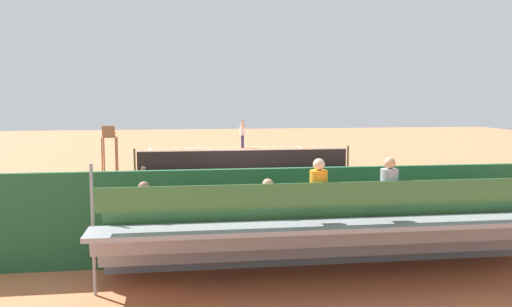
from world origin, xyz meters
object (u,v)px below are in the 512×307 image
at_px(tennis_net, 244,159).
at_px(courtside_bench, 408,222).
at_px(umpire_chair, 109,144).
at_px(bleacher_stand, 334,232).
at_px(equipment_bag, 343,242).
at_px(tennis_player, 242,133).
at_px(tennis_racket, 234,148).
at_px(line_judge, 141,208).
at_px(tennis_ball_near, 288,153).

xyz_separation_m(tennis_net, courtside_bench, (-2.30, 13.27, 0.06)).
bearing_deg(umpire_chair, bleacher_stand, 111.67).
bearing_deg(equipment_bag, tennis_player, -91.03).
height_order(courtside_bench, tennis_player, tennis_player).
distance_m(equipment_bag, tennis_racket, 23.80).
relative_size(bleacher_stand, line_judge, 4.70).
height_order(bleacher_stand, line_judge, bleacher_stand).
bearing_deg(tennis_ball_near, tennis_player, -58.76).
bearing_deg(courtside_bench, equipment_bag, 4.54).
xyz_separation_m(bleacher_stand, courtside_bench, (-2.42, -2.10, -0.39)).
xyz_separation_m(tennis_net, tennis_player, (-1.11, -10.30, 0.51)).
distance_m(tennis_player, line_judge, 23.82).
distance_m(bleacher_stand, tennis_ball_near, 22.13).
distance_m(courtside_bench, tennis_racket, 23.75).
bearing_deg(courtside_bench, umpire_chair, -57.21).
bearing_deg(tennis_net, equipment_bag, 92.90).
bearing_deg(equipment_bag, line_judge, -5.07).
bearing_deg(bleacher_stand, tennis_racket, -91.44).
bearing_deg(courtside_bench, tennis_racket, -85.72).
xyz_separation_m(umpire_chair, tennis_ball_near, (-9.64, -6.54, -1.28)).
bearing_deg(tennis_ball_near, tennis_racket, -53.60).
height_order(tennis_net, umpire_chair, umpire_chair).
distance_m(tennis_net, umpire_chair, 6.25).
bearing_deg(tennis_player, tennis_ball_near, 121.24).
height_order(umpire_chair, line_judge, umpire_chair).
distance_m(courtside_bench, tennis_ball_near, 19.77).
relative_size(umpire_chair, line_judge, 1.11).
distance_m(bleacher_stand, equipment_bag, 2.26).
relative_size(tennis_racket, tennis_ball_near, 8.86).
bearing_deg(tennis_player, equipment_bag, 88.97).
bearing_deg(umpire_chair, equipment_bag, 117.32).
xyz_separation_m(tennis_player, tennis_ball_near, (-2.33, 3.84, -0.98)).
relative_size(equipment_bag, tennis_ball_near, 13.64).
relative_size(equipment_bag, line_judge, 0.47).
xyz_separation_m(umpire_chair, tennis_racket, (-6.73, -10.49, -1.30)).
bearing_deg(umpire_chair, line_judge, 100.26).
bearing_deg(tennis_net, line_judge, 73.45).
height_order(courtside_bench, line_judge, line_judge).
bearing_deg(line_judge, bleacher_stand, 147.56).
relative_size(tennis_net, umpire_chair, 4.81).
xyz_separation_m(bleacher_stand, tennis_racket, (-0.65, -25.78, -0.94)).
bearing_deg(tennis_racket, tennis_net, 87.11).
distance_m(bleacher_stand, courtside_bench, 3.23).
bearing_deg(tennis_player, umpire_chair, 54.86).
xyz_separation_m(courtside_bench, line_judge, (6.16, -0.27, 0.46)).
xyz_separation_m(courtside_bench, tennis_player, (1.19, -23.57, 0.46)).
bearing_deg(tennis_ball_near, line_judge, 69.43).
xyz_separation_m(equipment_bag, tennis_racket, (0.15, -23.80, -0.16)).
xyz_separation_m(bleacher_stand, line_judge, (3.74, -2.38, 0.07)).
distance_m(tennis_net, courtside_bench, 13.47).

